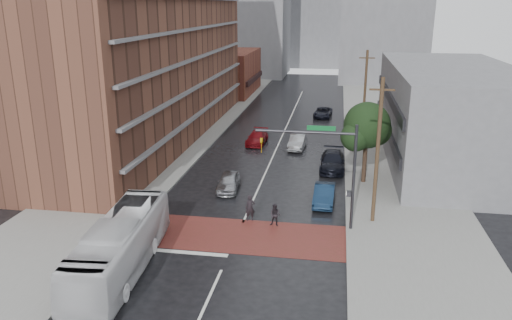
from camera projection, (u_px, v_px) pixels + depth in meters
The scene contains 22 objects.
ground at pixel (236, 239), 31.97m from camera, with size 160.00×160.00×0.00m, color black.
crosswalk at pixel (237, 235), 32.44m from camera, with size 14.00×5.00×0.02m, color maroon.
sidewalk_west at pixel (181, 135), 57.28m from camera, with size 9.00×90.00×0.15m, color gray.
sidewalk_east at pixel (387, 143), 53.71m from camera, with size 9.00×90.00×0.15m, color gray.
apartment_block at pixel (150, 8), 52.57m from camera, with size 10.00×44.00×28.00m, color brown.
storefront_west at pixel (230, 72), 83.65m from camera, with size 8.00×16.00×7.00m, color brown.
building_east at pixel (449, 114), 46.91m from camera, with size 11.00×26.00×9.00m, color slate.
distant_tower_center at pixel (316, 15), 117.88m from camera, with size 12.00×10.00×24.00m, color slate.
street_tree at pixel (367, 128), 40.58m from camera, with size 4.20×4.10×6.90m.
signal_mast at pixel (332, 161), 32.01m from camera, with size 6.50×0.30×7.20m.
utility_pole_near at pixel (378, 151), 32.84m from camera, with size 1.60×0.26×10.00m.
utility_pole_far at pixel (365, 98), 51.68m from camera, with size 1.60×0.26×10.00m.
transit_bus at pixel (120, 246), 27.69m from camera, with size 2.62×11.21×3.12m, color silver.
pedestrian_a at pixel (250, 208), 34.45m from camera, with size 0.68×0.44×1.86m, color black.
pedestrian_b at pixel (275, 215), 33.63m from camera, with size 0.77×0.60×1.58m, color black.
car_travel_a at pixel (228, 182), 40.15m from camera, with size 1.65×4.10×1.40m, color #9A9CA1.
car_travel_b at pixel (297, 142), 51.79m from camera, with size 1.53×4.38×1.44m, color #A0A4A7.
car_travel_c at pixel (257, 138), 53.63m from camera, with size 1.90×4.67×1.35m, color maroon.
suv_travel at pixel (323, 112), 66.37m from camera, with size 2.12×4.60×1.28m, color black.
car_parked_near at pixel (324, 195), 37.48m from camera, with size 1.49×4.28×1.41m, color #122640.
car_parked_mid at pixel (333, 161), 45.21m from camera, with size 2.19×5.40×1.57m, color black.
car_parked_far at pixel (332, 159), 45.91m from camera, with size 1.79×4.46×1.52m, color #B7BABF.
Camera 1 is at (6.00, -28.41, 14.36)m, focal length 35.00 mm.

